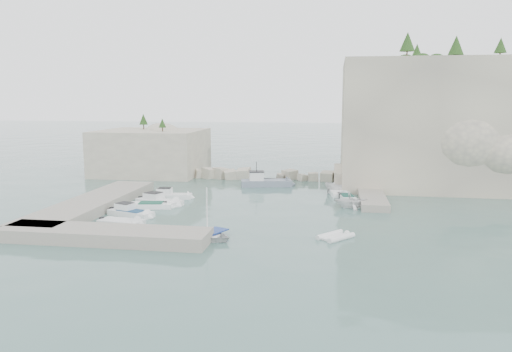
# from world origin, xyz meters

# --- Properties ---
(ground) EXTENTS (400.00, 400.00, 0.00)m
(ground) POSITION_xyz_m (0.00, 0.00, 0.00)
(ground) COLOR #476B65
(ground) RESTS_ON ground
(cliff_east) EXTENTS (26.00, 22.00, 17.00)m
(cliff_east) POSITION_xyz_m (23.00, 23.00, 8.50)
(cliff_east) COLOR beige
(cliff_east) RESTS_ON ground
(cliff_terrace) EXTENTS (8.00, 10.00, 2.50)m
(cliff_terrace) POSITION_xyz_m (13.00, 18.00, 1.25)
(cliff_terrace) COLOR beige
(cliff_terrace) RESTS_ON ground
(outcrop_west) EXTENTS (16.00, 14.00, 7.00)m
(outcrop_west) POSITION_xyz_m (-20.00, 25.00, 3.50)
(outcrop_west) COLOR beige
(outcrop_west) RESTS_ON ground
(quay_west) EXTENTS (5.00, 24.00, 1.10)m
(quay_west) POSITION_xyz_m (-17.00, -1.00, 0.55)
(quay_west) COLOR #9E9689
(quay_west) RESTS_ON ground
(quay_south) EXTENTS (18.00, 4.00, 1.10)m
(quay_south) POSITION_xyz_m (-10.00, -12.50, 0.55)
(quay_south) COLOR #9E9689
(quay_south) RESTS_ON ground
(ledge_east) EXTENTS (3.00, 16.00, 0.80)m
(ledge_east) POSITION_xyz_m (13.50, 10.00, 0.40)
(ledge_east) COLOR #9E9689
(ledge_east) RESTS_ON ground
(breakwater) EXTENTS (28.00, 3.00, 1.40)m
(breakwater) POSITION_xyz_m (-1.00, 22.00, 0.70)
(breakwater) COLOR beige
(breakwater) RESTS_ON ground
(motorboat_a) EXTENTS (5.66, 2.31, 1.40)m
(motorboat_a) POSITION_xyz_m (-10.44, 5.96, 0.00)
(motorboat_a) COLOR white
(motorboat_a) RESTS_ON ground
(motorboat_b) EXTENTS (6.36, 3.95, 1.40)m
(motorboat_b) POSITION_xyz_m (-10.64, 2.55, 0.00)
(motorboat_b) COLOR white
(motorboat_b) RESTS_ON ground
(motorboat_c) EXTENTS (5.35, 2.65, 0.70)m
(motorboat_c) POSITION_xyz_m (-10.88, 0.55, 0.00)
(motorboat_c) COLOR white
(motorboat_c) RESTS_ON ground
(motorboat_d) EXTENTS (5.78, 3.39, 1.40)m
(motorboat_d) POSITION_xyz_m (-11.55, -3.42, 0.00)
(motorboat_d) COLOR white
(motorboat_d) RESTS_ON ground
(motorboat_e) EXTENTS (4.89, 2.62, 0.70)m
(motorboat_e) POSITION_xyz_m (-10.86, -7.27, 0.00)
(motorboat_e) COLOR silver
(motorboat_e) RESTS_ON ground
(rowboat) EXTENTS (5.62, 4.94, 0.97)m
(rowboat) POSITION_xyz_m (-1.59, -10.50, 0.00)
(rowboat) COLOR silver
(rowboat) RESTS_ON ground
(inflatable_dinghy) EXTENTS (3.50, 3.70, 0.44)m
(inflatable_dinghy) POSITION_xyz_m (9.29, -8.53, 0.00)
(inflatable_dinghy) COLOR silver
(inflatable_dinghy) RESTS_ON ground
(tender_east_a) EXTENTS (4.33, 3.94, 1.97)m
(tender_east_a) POSITION_xyz_m (10.90, 4.28, 0.00)
(tender_east_a) COLOR white
(tender_east_a) RESTS_ON ground
(tender_east_b) EXTENTS (2.41, 4.74, 0.70)m
(tender_east_b) POSITION_xyz_m (10.59, 8.51, 0.00)
(tender_east_b) COLOR white
(tender_east_b) RESTS_ON ground
(tender_east_c) EXTENTS (2.39, 5.14, 0.70)m
(tender_east_c) POSITION_xyz_m (9.44, 11.31, 0.00)
(tender_east_c) COLOR white
(tender_east_c) RESTS_ON ground
(tender_east_d) EXTENTS (4.86, 3.10, 1.76)m
(tender_east_d) POSITION_xyz_m (10.04, 12.88, 0.00)
(tender_east_d) COLOR silver
(tender_east_d) RESTS_ON ground
(work_boat) EXTENTS (7.87, 3.85, 2.20)m
(work_boat) POSITION_xyz_m (-0.21, 16.39, 0.00)
(work_boat) COLOR slate
(work_boat) RESTS_ON ground
(rowboat_mast) EXTENTS (0.10, 0.10, 4.20)m
(rowboat_mast) POSITION_xyz_m (-1.59, -10.50, 2.58)
(rowboat_mast) COLOR white
(rowboat_mast) RESTS_ON rowboat
(vegetation) EXTENTS (53.48, 13.88, 13.40)m
(vegetation) POSITION_xyz_m (17.83, 24.40, 17.93)
(vegetation) COLOR #1E4219
(vegetation) RESTS_ON ground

